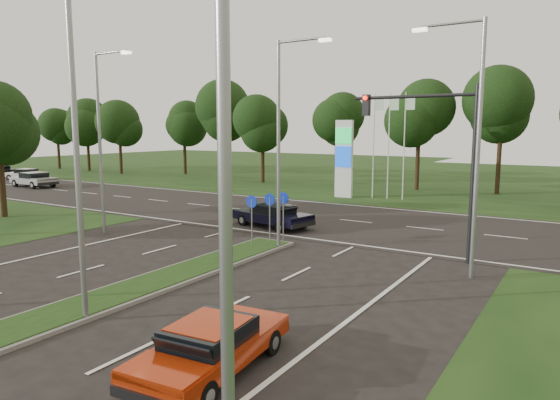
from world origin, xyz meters
The scene contains 16 objects.
verge_far centered at (0.00, 55.00, 0.00)m, with size 160.00×50.00×0.02m, color black.
cross_road centered at (0.00, 24.00, 0.00)m, with size 160.00×12.00×0.02m, color black.
streetlight_median_near centered at (1.00, 6.00, 5.08)m, with size 2.53×0.22×9.00m.
streetlight_median_far centered at (1.00, 16.00, 5.08)m, with size 2.53×0.22×9.00m.
streetlight_left_far centered at (-8.30, 14.00, 5.08)m, with size 2.53×0.22×9.00m.
streetlight_right_far centered at (8.80, 16.00, 5.08)m, with size 2.53×0.22×9.00m.
streetlight_right_near centered at (8.80, 2.00, 5.08)m, with size 2.53×0.22×9.00m.
traffic_signal centered at (7.19, 18.00, 4.65)m, with size 5.10×0.42×7.00m.
median_signs centered at (0.00, 16.40, 1.71)m, with size 1.16×1.76×2.38m.
gas_pylon centered at (-3.79, 33.05, 3.20)m, with size 5.80×1.26×8.00m.
treeline_far centered at (0.10, 39.93, 6.83)m, with size 6.00×6.00×9.90m.
red_sedan centered at (5.70, 5.57, 0.62)m, with size 2.11×4.33×1.15m.
navy_sedan centered at (-2.13, 20.00, 0.67)m, with size 4.82×2.76×1.25m.
far_car_a centered at (-31.25, 24.24, 0.74)m, with size 4.86×2.28×1.38m.
far_car_b centered at (-38.53, 27.79, 0.63)m, with size 4.44×3.16×1.18m.
far_car_c centered at (-45.57, 28.96, 0.63)m, with size 4.21×2.12×1.17m.
Camera 1 is at (12.46, -2.33, 5.26)m, focal length 32.00 mm.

